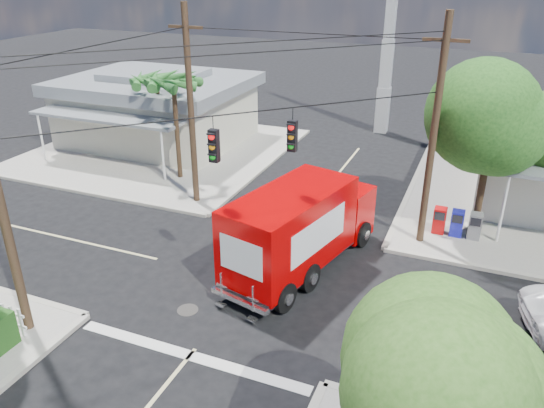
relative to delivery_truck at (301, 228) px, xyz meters
The scene contains 12 objects.
ground 2.64m from the delivery_truck, 130.19° to the right, with size 120.00×120.00×0.00m, color black.
sidewalk_nw 15.43m from the delivery_truck, 142.62° to the left, with size 14.12×14.12×0.14m.
road_markings 3.70m from the delivery_truck, 113.50° to the right, with size 32.00×32.00×0.01m.
building_nw 17.22m from the delivery_truck, 140.70° to the left, with size 10.80×10.20×4.30m.
radio_tower 18.88m from the delivery_truck, 92.54° to the left, with size 0.80×0.80×17.00m.
tree_ne_front 8.44m from the delivery_truck, 41.42° to the left, with size 4.21×4.14×6.66m.
tree_se 10.75m from the delivery_truck, 57.12° to the right, with size 3.67×3.54×5.62m.
palm_nw_front 11.15m from the delivery_truck, 146.04° to the left, with size 3.01×3.08×5.59m.
palm_nw_back 13.47m from the delivery_truck, 145.49° to the left, with size 3.01×3.08×5.19m.
utility_poles 4.18m from the delivery_truck, behind, with size 12.00×10.68×9.00m.
vending_boxes 7.02m from the delivery_truck, 41.84° to the left, with size 1.90×0.50×1.10m.
delivery_truck is the anchor object (origin of this frame).
Camera 1 is at (6.88, -14.67, 10.51)m, focal length 35.00 mm.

